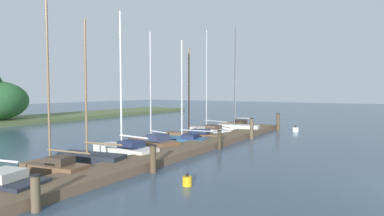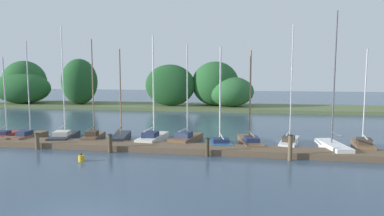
{
  "view_description": "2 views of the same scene",
  "coord_description": "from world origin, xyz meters",
  "px_view_note": "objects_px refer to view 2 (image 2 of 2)",
  "views": [
    {
      "loc": [
        -12.52,
        1.24,
        3.3
      ],
      "look_at": [
        4.21,
        11.97,
        2.22
      ],
      "focal_mm": 28.98,
      "sensor_mm": 36.0,
      "label": 1
    },
    {
      "loc": [
        5.34,
        -9.36,
        4.83
      ],
      "look_at": [
        1.64,
        11.9,
        2.52
      ],
      "focal_mm": 31.2,
      "sensor_mm": 36.0,
      "label": 2
    }
  ],
  "objects_px": {
    "sailboat_2": "(65,136)",
    "sailboat_5": "(153,137)",
    "sailboat_1": "(29,136)",
    "sailboat_6": "(187,138)",
    "sailboat_4": "(121,136)",
    "sailboat_0": "(6,134)",
    "sailboat_8": "(250,141)",
    "channel_buoy_0": "(81,158)",
    "mooring_piling_2": "(110,143)",
    "sailboat_11": "(363,144)",
    "sailboat_9": "(289,141)",
    "sailboat_3": "(94,136)",
    "sailboat_10": "(332,146)",
    "mooring_piling_4": "(290,148)",
    "sailboat_7": "(220,141)",
    "mooring_piling_3": "(207,147)",
    "mooring_piling_1": "(37,141)"
  },
  "relations": [
    {
      "from": "sailboat_2",
      "to": "sailboat_5",
      "type": "xyz_separation_m",
      "value": [
        6.42,
        0.46,
        0.05
      ]
    },
    {
      "from": "sailboat_1",
      "to": "sailboat_6",
      "type": "xyz_separation_m",
      "value": [
        11.23,
        0.97,
        0.01
      ]
    },
    {
      "from": "sailboat_5",
      "to": "sailboat_6",
      "type": "distance_m",
      "value": 2.35
    },
    {
      "from": "sailboat_4",
      "to": "sailboat_0",
      "type": "bearing_deg",
      "value": 80.48
    },
    {
      "from": "sailboat_8",
      "to": "channel_buoy_0",
      "type": "xyz_separation_m",
      "value": [
        -9.06,
        -5.65,
        -0.15
      ]
    },
    {
      "from": "mooring_piling_2",
      "to": "sailboat_0",
      "type": "bearing_deg",
      "value": 162.48
    },
    {
      "from": "sailboat_11",
      "to": "sailboat_9",
      "type": "bearing_deg",
      "value": 94.24
    },
    {
      "from": "sailboat_9",
      "to": "sailboat_11",
      "type": "xyz_separation_m",
      "value": [
        4.37,
        -0.35,
        0.01
      ]
    },
    {
      "from": "sailboat_3",
      "to": "sailboat_10",
      "type": "relative_size",
      "value": 0.84
    },
    {
      "from": "sailboat_1",
      "to": "mooring_piling_4",
      "type": "height_order",
      "value": "sailboat_1"
    },
    {
      "from": "sailboat_11",
      "to": "channel_buoy_0",
      "type": "bearing_deg",
      "value": 117.58
    },
    {
      "from": "sailboat_0",
      "to": "sailboat_2",
      "type": "bearing_deg",
      "value": -101.11
    },
    {
      "from": "sailboat_6",
      "to": "sailboat_7",
      "type": "xyz_separation_m",
      "value": [
        2.35,
        -0.58,
        -0.01
      ]
    },
    {
      "from": "sailboat_1",
      "to": "sailboat_7",
      "type": "height_order",
      "value": "sailboat_1"
    },
    {
      "from": "sailboat_5",
      "to": "mooring_piling_2",
      "type": "height_order",
      "value": "sailboat_5"
    },
    {
      "from": "sailboat_1",
      "to": "mooring_piling_3",
      "type": "height_order",
      "value": "sailboat_1"
    },
    {
      "from": "sailboat_4",
      "to": "mooring_piling_1",
      "type": "bearing_deg",
      "value": 115.28
    },
    {
      "from": "sailboat_4",
      "to": "sailboat_2",
      "type": "bearing_deg",
      "value": 83.65
    },
    {
      "from": "sailboat_1",
      "to": "sailboat_7",
      "type": "bearing_deg",
      "value": -84.76
    },
    {
      "from": "sailboat_2",
      "to": "sailboat_8",
      "type": "relative_size",
      "value": 1.29
    },
    {
      "from": "sailboat_1",
      "to": "mooring_piling_2",
      "type": "distance_m",
      "value": 7.59
    },
    {
      "from": "sailboat_5",
      "to": "sailboat_3",
      "type": "bearing_deg",
      "value": 98.79
    },
    {
      "from": "sailboat_10",
      "to": "mooring_piling_4",
      "type": "bearing_deg",
      "value": 121.23
    },
    {
      "from": "sailboat_10",
      "to": "mooring_piling_4",
      "type": "height_order",
      "value": "sailboat_10"
    },
    {
      "from": "mooring_piling_3",
      "to": "mooring_piling_1",
      "type": "bearing_deg",
      "value": -179.95
    },
    {
      "from": "sailboat_6",
      "to": "mooring_piling_4",
      "type": "bearing_deg",
      "value": -105.49
    },
    {
      "from": "mooring_piling_1",
      "to": "channel_buoy_0",
      "type": "bearing_deg",
      "value": -27.84
    },
    {
      "from": "sailboat_4",
      "to": "sailboat_9",
      "type": "xyz_separation_m",
      "value": [
        11.47,
        0.42,
        -0.02
      ]
    },
    {
      "from": "sailboat_2",
      "to": "sailboat_1",
      "type": "bearing_deg",
      "value": 86.87
    },
    {
      "from": "sailboat_1",
      "to": "sailboat_9",
      "type": "xyz_separation_m",
      "value": [
        18.06,
        1.19,
        -0.0
      ]
    },
    {
      "from": "sailboat_2",
      "to": "sailboat_9",
      "type": "xyz_separation_m",
      "value": [
        15.59,
        0.75,
        0.02
      ]
    },
    {
      "from": "sailboat_4",
      "to": "sailboat_9",
      "type": "bearing_deg",
      "value": -98.82
    },
    {
      "from": "sailboat_6",
      "to": "sailboat_8",
      "type": "distance_m",
      "value": 4.28
    },
    {
      "from": "sailboat_0",
      "to": "mooring_piling_1",
      "type": "xyz_separation_m",
      "value": [
        4.59,
        -2.94,
        0.2
      ]
    },
    {
      "from": "sailboat_4",
      "to": "sailboat_8",
      "type": "relative_size",
      "value": 1.03
    },
    {
      "from": "sailboat_11",
      "to": "sailboat_10",
      "type": "bearing_deg",
      "value": 122.05
    },
    {
      "from": "sailboat_11",
      "to": "mooring_piling_2",
      "type": "height_order",
      "value": "sailboat_11"
    },
    {
      "from": "sailboat_6",
      "to": "mooring_piling_3",
      "type": "bearing_deg",
      "value": -138.26
    },
    {
      "from": "sailboat_1",
      "to": "sailboat_11",
      "type": "relative_size",
      "value": 1.12
    },
    {
      "from": "sailboat_9",
      "to": "sailboat_10",
      "type": "distance_m",
      "value": 2.66
    },
    {
      "from": "sailboat_9",
      "to": "sailboat_5",
      "type": "bearing_deg",
      "value": 104.18
    },
    {
      "from": "mooring_piling_2",
      "to": "mooring_piling_3",
      "type": "distance_m",
      "value": 5.91
    },
    {
      "from": "mooring_piling_4",
      "to": "sailboat_3",
      "type": "bearing_deg",
      "value": 167.1
    },
    {
      "from": "sailboat_9",
      "to": "mooring_piling_3",
      "type": "distance_m",
      "value": 6.12
    },
    {
      "from": "mooring_piling_4",
      "to": "channel_buoy_0",
      "type": "xyz_separation_m",
      "value": [
        -11.23,
        -2.11,
        -0.55
      ]
    },
    {
      "from": "sailboat_5",
      "to": "sailboat_10",
      "type": "distance_m",
      "value": 11.58
    },
    {
      "from": "channel_buoy_0",
      "to": "sailboat_11",
      "type": "bearing_deg",
      "value": 18.77
    },
    {
      "from": "mooring_piling_1",
      "to": "sailboat_5",
      "type": "bearing_deg",
      "value": 26.43
    },
    {
      "from": "sailboat_5",
      "to": "mooring_piling_3",
      "type": "bearing_deg",
      "value": -124.39
    },
    {
      "from": "sailboat_2",
      "to": "sailboat_5",
      "type": "bearing_deg",
      "value": -99.19
    }
  ]
}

